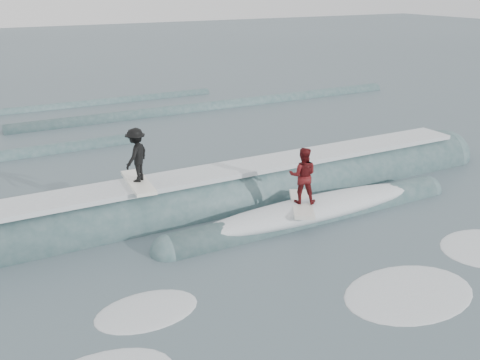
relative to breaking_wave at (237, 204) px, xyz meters
name	(u,v)px	position (x,y,z in m)	size (l,w,h in m)	color
ground	(350,298)	(-0.27, -5.68, -0.05)	(160.00, 160.00, 0.00)	#394C54
breaking_wave	(237,204)	(0.00, 0.00, 0.00)	(21.00, 3.84, 2.13)	#325255
surfer_black	(136,158)	(-2.97, 0.33, 1.84)	(1.09, 2.04, 1.61)	white
surfer_red	(303,179)	(1.07, -1.87, 1.24)	(1.46, 2.01, 1.71)	silver
whitewater	(413,322)	(0.31, -6.97, -0.05)	(13.78, 8.17, 0.10)	white
far_swells	(72,127)	(-2.42, 11.97, -0.05)	(39.07, 8.65, 0.80)	#325255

